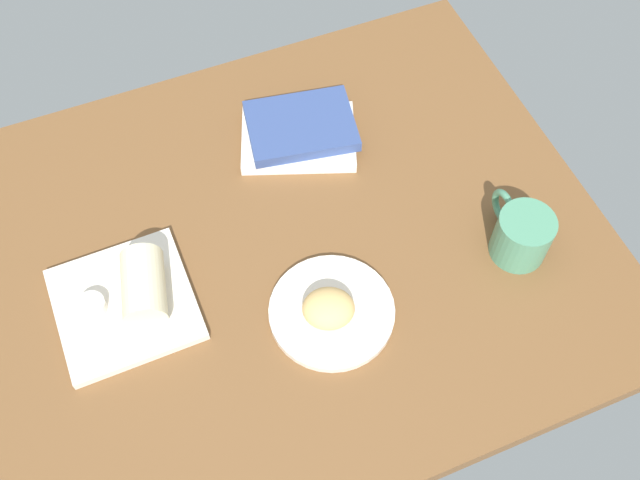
{
  "coord_description": "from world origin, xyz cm",
  "views": [
    {
      "loc": [
        19.04,
        63.73,
        113.87
      ],
      "look_at": [
        -5.69,
        3.14,
        7.0
      ],
      "focal_mm": 41.68,
      "sensor_mm": 36.0,
      "label": 1
    }
  ],
  "objects": [
    {
      "name": "square_plate",
      "position": [
        28.08,
        1.24,
        4.8
      ],
      "size": [
        22.21,
        22.21,
        1.6
      ],
      "primitive_type": "cube",
      "rotation": [
        0.0,
        0.0,
        0.01
      ],
      "color": "silver",
      "rests_on": "dining_table"
    },
    {
      "name": "sauce_cup",
      "position": [
        32.97,
        0.63,
        6.76
      ],
      "size": [
        4.66,
        4.66,
        2.15
      ],
      "color": "silver",
      "rests_on": "square_plate"
    },
    {
      "name": "dining_table",
      "position": [
        0.0,
        0.0,
        2.0
      ],
      "size": [
        110.0,
        90.0,
        4.0
      ],
      "primitive_type": "cube",
      "color": "brown",
      "rests_on": "ground"
    },
    {
      "name": "coffee_mug",
      "position": [
        -36.9,
        15.76,
        8.67
      ],
      "size": [
        9.55,
        14.4,
        9.13
      ],
      "color": "#4C8C6B",
      "rests_on": "dining_table"
    },
    {
      "name": "round_plate",
      "position": [
        -2.81,
        15.26,
        4.7
      ],
      "size": [
        20.6,
        20.6,
        1.4
      ],
      "primitive_type": "cylinder",
      "color": "silver",
      "rests_on": "dining_table"
    },
    {
      "name": "book_stack",
      "position": [
        -11.34,
        -20.76,
        6.14
      ],
      "size": [
        25.2,
        21.94,
        4.44
      ],
      "color": "silver",
      "rests_on": "dining_table"
    },
    {
      "name": "scone_pastry",
      "position": [
        -1.94,
        15.9,
        7.8
      ],
      "size": [
        10.48,
        9.86,
        4.81
      ],
      "primitive_type": "ellipsoid",
      "rotation": [
        0.0,
        0.0,
        5.93
      ],
      "color": "#DEB26B",
      "rests_on": "round_plate"
    },
    {
      "name": "breakfast_wrap",
      "position": [
        24.16,
        1.72,
        9.1
      ],
      "size": [
        9.33,
        13.24,
        7.0
      ],
      "primitive_type": "cylinder",
      "rotation": [
        1.57,
        0.0,
        2.93
      ],
      "color": "beige",
      "rests_on": "square_plate"
    }
  ]
}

